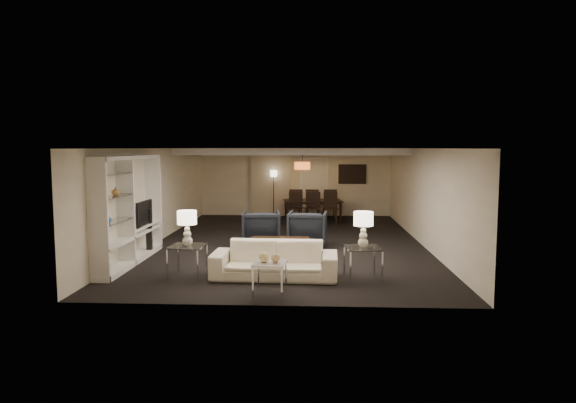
# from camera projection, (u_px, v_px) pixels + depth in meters

# --- Properties ---
(floor) EXTENTS (11.00, 11.00, 0.00)m
(floor) POSITION_uv_depth(u_px,v_px,m) (288.00, 242.00, 13.67)
(floor) COLOR black
(floor) RESTS_ON ground
(ceiling) EXTENTS (7.00, 11.00, 0.02)m
(ceiling) POSITION_uv_depth(u_px,v_px,m) (288.00, 148.00, 13.41)
(ceiling) COLOR silver
(ceiling) RESTS_ON ground
(wall_back) EXTENTS (7.00, 0.02, 2.50)m
(wall_back) POSITION_uv_depth(u_px,v_px,m) (295.00, 182.00, 19.00)
(wall_back) COLOR beige
(wall_back) RESTS_ON ground
(wall_front) EXTENTS (7.00, 0.02, 2.50)m
(wall_front) POSITION_uv_depth(u_px,v_px,m) (271.00, 228.00, 8.07)
(wall_front) COLOR beige
(wall_front) RESTS_ON ground
(wall_left) EXTENTS (0.02, 11.00, 2.50)m
(wall_left) POSITION_uv_depth(u_px,v_px,m) (157.00, 195.00, 13.71)
(wall_left) COLOR beige
(wall_left) RESTS_ON ground
(wall_right) EXTENTS (0.02, 11.00, 2.50)m
(wall_right) POSITION_uv_depth(u_px,v_px,m) (422.00, 196.00, 13.37)
(wall_right) COLOR beige
(wall_right) RESTS_ON ground
(ceiling_soffit) EXTENTS (7.00, 4.00, 0.20)m
(ceiling_soffit) POSITION_uv_depth(u_px,v_px,m) (293.00, 151.00, 16.89)
(ceiling_soffit) COLOR silver
(ceiling_soffit) RESTS_ON ceiling
(curtains) EXTENTS (1.50, 0.12, 2.40)m
(curtains) POSITION_uv_depth(u_px,v_px,m) (271.00, 183.00, 18.97)
(curtains) COLOR beige
(curtains) RESTS_ON wall_back
(door) EXTENTS (0.90, 0.05, 2.10)m
(door) POSITION_uv_depth(u_px,v_px,m) (314.00, 188.00, 18.96)
(door) COLOR silver
(door) RESTS_ON wall_back
(painting) EXTENTS (0.95, 0.04, 0.65)m
(painting) POSITION_uv_depth(u_px,v_px,m) (352.00, 174.00, 18.83)
(painting) COLOR #142D38
(painting) RESTS_ON wall_back
(media_unit) EXTENTS (0.38, 3.40, 2.35)m
(media_unit) POSITION_uv_depth(u_px,v_px,m) (130.00, 210.00, 11.12)
(media_unit) COLOR white
(media_unit) RESTS_ON wall_left
(pendant_light) EXTENTS (0.52, 0.52, 0.24)m
(pendant_light) POSITION_uv_depth(u_px,v_px,m) (302.00, 166.00, 16.93)
(pendant_light) COLOR #D8591E
(pendant_light) RESTS_ON ceiling_soffit
(sofa) EXTENTS (2.45, 1.03, 0.71)m
(sofa) POSITION_uv_depth(u_px,v_px,m) (275.00, 260.00, 9.92)
(sofa) COLOR beige
(sofa) RESTS_ON floor
(coffee_table) EXTENTS (1.33, 0.79, 0.48)m
(coffee_table) POSITION_uv_depth(u_px,v_px,m) (280.00, 249.00, 11.53)
(coffee_table) COLOR black
(coffee_table) RESTS_ON floor
(armchair_left) EXTENTS (1.06, 1.08, 0.90)m
(armchair_left) POSITION_uv_depth(u_px,v_px,m) (261.00, 228.00, 13.22)
(armchair_left) COLOR black
(armchair_left) RESTS_ON floor
(armchair_right) EXTENTS (1.03, 1.06, 0.90)m
(armchair_right) POSITION_uv_depth(u_px,v_px,m) (307.00, 229.00, 13.16)
(armchair_right) COLOR black
(armchair_right) RESTS_ON floor
(side_table_left) EXTENTS (0.72, 0.72, 0.62)m
(side_table_left) POSITION_uv_depth(u_px,v_px,m) (188.00, 261.00, 10.01)
(side_table_left) COLOR white
(side_table_left) RESTS_ON floor
(side_table_right) EXTENTS (0.74, 0.74, 0.62)m
(side_table_right) POSITION_uv_depth(u_px,v_px,m) (363.00, 263.00, 9.85)
(side_table_right) COLOR white
(side_table_right) RESTS_ON floor
(table_lamp_left) EXTENTS (0.41, 0.41, 0.69)m
(table_lamp_left) POSITION_uv_depth(u_px,v_px,m) (187.00, 228.00, 9.94)
(table_lamp_left) COLOR beige
(table_lamp_left) RESTS_ON side_table_left
(table_lamp_right) EXTENTS (0.40, 0.40, 0.69)m
(table_lamp_right) POSITION_uv_depth(u_px,v_px,m) (363.00, 230.00, 9.78)
(table_lamp_right) COLOR white
(table_lamp_right) RESTS_ON side_table_right
(marble_table) EXTENTS (0.60, 0.60, 0.55)m
(marble_table) POSITION_uv_depth(u_px,v_px,m) (270.00, 278.00, 8.84)
(marble_table) COLOR silver
(marble_table) RESTS_ON floor
(gold_gourd_a) EXTENTS (0.18, 0.18, 0.18)m
(gold_gourd_a) POSITION_uv_depth(u_px,v_px,m) (264.00, 257.00, 8.81)
(gold_gourd_a) COLOR #F1CF80
(gold_gourd_a) RESTS_ON marble_table
(gold_gourd_b) EXTENTS (0.15, 0.15, 0.15)m
(gold_gourd_b) POSITION_uv_depth(u_px,v_px,m) (276.00, 258.00, 8.80)
(gold_gourd_b) COLOR tan
(gold_gourd_b) RESTS_ON marble_table
(television) EXTENTS (0.98, 0.13, 0.56)m
(television) POSITION_uv_depth(u_px,v_px,m) (140.00, 213.00, 11.68)
(television) COLOR black
(television) RESTS_ON media_unit
(vase_blue) EXTENTS (0.18, 0.18, 0.18)m
(vase_blue) POSITION_uv_depth(u_px,v_px,m) (107.00, 219.00, 9.88)
(vase_blue) COLOR #295DB5
(vase_blue) RESTS_ON media_unit
(vase_amber) EXTENTS (0.17, 0.17, 0.17)m
(vase_amber) POSITION_uv_depth(u_px,v_px,m) (116.00, 191.00, 10.31)
(vase_amber) COLOR #B2773B
(vase_amber) RESTS_ON media_unit
(floor_speaker) EXTENTS (0.12, 0.12, 1.10)m
(floor_speaker) POSITION_uv_depth(u_px,v_px,m) (149.00, 232.00, 12.08)
(floor_speaker) COLOR black
(floor_speaker) RESTS_ON floor
(dining_table) EXTENTS (2.12, 1.34, 0.71)m
(dining_table) POSITION_uv_depth(u_px,v_px,m) (313.00, 210.00, 17.76)
(dining_table) COLOR black
(dining_table) RESTS_ON floor
(chair_nl) EXTENTS (0.54, 0.54, 1.05)m
(chair_nl) POSITION_uv_depth(u_px,v_px,m) (295.00, 208.00, 17.12)
(chair_nl) COLOR black
(chair_nl) RESTS_ON floor
(chair_nm) EXTENTS (0.54, 0.54, 1.05)m
(chair_nm) POSITION_uv_depth(u_px,v_px,m) (313.00, 208.00, 17.09)
(chair_nm) COLOR black
(chair_nm) RESTS_ON floor
(chair_nr) EXTENTS (0.50, 0.50, 1.05)m
(chair_nr) POSITION_uv_depth(u_px,v_px,m) (331.00, 208.00, 17.06)
(chair_nr) COLOR black
(chair_nr) RESTS_ON floor
(chair_fl) EXTENTS (0.49, 0.49, 1.05)m
(chair_fl) POSITION_uv_depth(u_px,v_px,m) (296.00, 203.00, 18.41)
(chair_fl) COLOR black
(chair_fl) RESTS_ON floor
(chair_fm) EXTENTS (0.52, 0.52, 1.05)m
(chair_fm) POSITION_uv_depth(u_px,v_px,m) (313.00, 204.00, 18.38)
(chair_fm) COLOR black
(chair_fm) RESTS_ON floor
(chair_fr) EXTENTS (0.53, 0.53, 1.05)m
(chair_fr) POSITION_uv_depth(u_px,v_px,m) (329.00, 204.00, 18.36)
(chair_fr) COLOR black
(chair_fr) RESTS_ON floor
(floor_lamp) EXTENTS (0.32, 0.32, 1.69)m
(floor_lamp) POSITION_uv_depth(u_px,v_px,m) (274.00, 194.00, 18.78)
(floor_lamp) COLOR black
(floor_lamp) RESTS_ON floor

